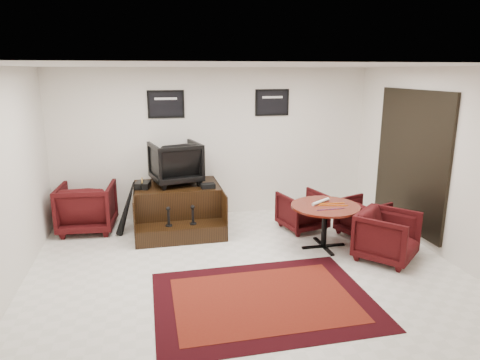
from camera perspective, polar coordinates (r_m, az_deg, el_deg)
The scene contains 16 objects.
ground at distance 6.23m, azimuth 0.69°, elevation -11.71°, with size 6.00×6.00×0.00m, color white.
room_shell at distance 5.90m, azimuth 4.35°, elevation 5.03°, with size 6.02×5.02×2.81m.
area_rug at distance 5.47m, azimuth 3.14°, elevation -15.64°, with size 2.65×1.99×0.01m.
shine_podium at distance 7.74m, azimuth -8.30°, elevation -3.72°, with size 1.49×1.54×0.77m.
shine_chair at distance 7.67m, azimuth -8.61°, elevation 2.55°, with size 0.81×0.76×0.84m, color black.
shoes_pair at distance 7.56m, azimuth -12.83°, elevation -0.66°, with size 0.29×0.33×0.11m.
polish_kit at distance 7.40m, azimuth -4.29°, elevation -0.78°, with size 0.23×0.16×0.08m, color black.
umbrella_black at distance 7.50m, azimuth -14.96°, elevation -3.79°, with size 0.34×0.13×0.93m, color black, non-canonical shape.
umbrella_hooked at distance 7.66m, azimuth -14.84°, elevation -3.39°, with size 0.35×0.13×0.93m, color black, non-canonical shape.
armchair_side at distance 7.93m, azimuth -19.74°, elevation -3.14°, with size 0.91×0.85×0.93m, color black.
meeting_table at distance 6.84m, azimuth 11.28°, elevation -4.03°, with size 1.07×1.07×0.70m.
table_chair_back at distance 7.65m, azimuth 8.30°, elevation -3.83°, with size 0.71×0.67×0.74m, color black.
table_chair_window at distance 7.58m, azimuth 16.04°, elevation -4.57°, with size 0.68×0.64×0.70m, color black.
table_chair_corner at distance 6.71m, azimuth 19.04°, elevation -6.79°, with size 0.79×0.74×0.81m, color black.
paper_roll at distance 6.90m, azimuth 10.71°, elevation -2.85°, with size 0.05×0.05×0.42m, color white.
table_clutter at distance 6.81m, azimuth 12.12°, elevation -3.35°, with size 0.57×0.31×0.01m.
Camera 1 is at (-1.28, -5.45, 2.74)m, focal length 32.00 mm.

